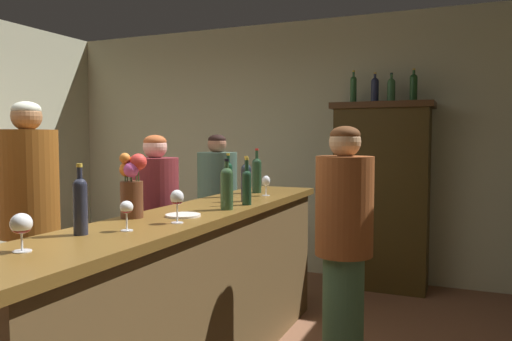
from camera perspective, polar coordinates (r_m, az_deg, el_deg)
name	(u,v)px	position (r m, az deg, el deg)	size (l,w,h in m)	color
wall_back	(268,148)	(5.65, 1.34, 2.67)	(5.19, 0.12, 2.76)	#BBBB99
bar_counter	(195,297)	(3.07, -7.01, -14.34)	(0.54, 3.12, 1.06)	brown
display_cabinet	(381,192)	(5.02, 14.29, -2.47)	(0.97, 0.45, 1.83)	#37290F
wine_bottle_merlot	(80,203)	(2.32, -19.64, -3.57)	(0.06, 0.06, 0.32)	#222533
wine_bottle_chardonnay	(257,174)	(3.87, 0.09, -0.35)	(0.07, 0.07, 0.35)	#213E26
wine_bottle_rose	(228,178)	(3.60, -3.23, -0.85)	(0.06, 0.06, 0.32)	#143C26
wine_bottle_riesling	(246,181)	(3.35, -1.14, -1.19)	(0.07, 0.07, 0.31)	#212B33
wine_bottle_syrah	(247,185)	(3.17, -1.08, -1.69)	(0.06, 0.06, 0.31)	#193723
wine_bottle_malbec	(227,186)	(2.97, -3.40, -1.83)	(0.08, 0.08, 0.31)	#2C4929
wine_glass_front	(177,199)	(2.52, -9.11, -3.29)	(0.07, 0.07, 0.17)	white
wine_glass_mid	(127,209)	(2.36, -14.73, -4.32)	(0.06, 0.06, 0.14)	white
wine_glass_rear	(266,182)	(3.68, 1.16, -1.29)	(0.06, 0.06, 0.15)	white
wine_glass_spare	(21,226)	(2.07, -25.47, -5.77)	(0.08, 0.08, 0.15)	white
flower_arrangement	(132,182)	(2.73, -14.10, -1.29)	(0.15, 0.13, 0.35)	#552E1B
cheese_plate	(183,215)	(2.75, -8.42, -5.14)	(0.19, 0.19, 0.01)	white
display_bottle_left	(353,88)	(5.07, 11.19, 9.30)	(0.06, 0.06, 0.32)	#234D26
display_bottle_midleft	(375,89)	(5.03, 13.56, 9.15)	(0.08, 0.08, 0.29)	#1E223D
display_bottle_center	(391,89)	(5.00, 15.35, 9.05)	(0.08, 0.08, 0.28)	#29522E
display_bottle_midright	(414,86)	(4.98, 17.74, 9.25)	(0.07, 0.07, 0.31)	#193D19
patron_near_entrance	(217,207)	(4.78, -4.48, -4.23)	(0.38, 0.38, 1.52)	brown
patron_redhead	(156,228)	(3.74, -11.48, -6.49)	(0.34, 0.34, 1.51)	#496848
patron_in_grey	(30,225)	(3.42, -24.67, -5.79)	(0.36, 0.36, 1.71)	#232A4D
bartender	(344,245)	(3.00, 10.11, -8.46)	(0.34, 0.34, 1.56)	#416547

